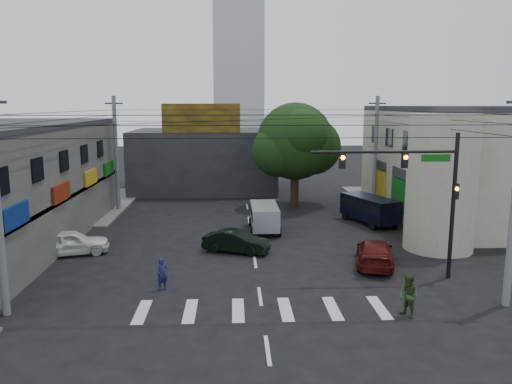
{
  "coord_description": "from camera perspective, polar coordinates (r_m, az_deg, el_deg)",
  "views": [
    {
      "loc": [
        -1.16,
        -24.24,
        8.51
      ],
      "look_at": [
        0.15,
        4.0,
        3.54
      ],
      "focal_mm": 35.0,
      "sensor_mm": 36.0,
      "label": 1
    }
  ],
  "objects": [
    {
      "name": "street_tree",
      "position": [
        41.68,
        4.5,
        5.76
      ],
      "size": [
        6.4,
        6.4,
        8.7
      ],
      "color": "black",
      "rests_on": "ground"
    },
    {
      "name": "utility_pole_far_left",
      "position": [
        41.5,
        -15.68,
        4.19
      ],
      "size": [
        0.32,
        0.32,
        9.2
      ],
      "primitive_type": "cylinder",
      "color": "#59595B",
      "rests_on": "ground"
    },
    {
      "name": "tower_distant",
      "position": [
        95.21,
        -2.02,
        18.11
      ],
      "size": [
        9.0,
        9.0,
        44.0
      ],
      "primitive_type": "cube",
      "color": "silver",
      "rests_on": "ground"
    },
    {
      "name": "traffic_gantry",
      "position": [
        25.19,
        18.29,
        1.06
      ],
      "size": [
        7.1,
        0.35,
        7.2
      ],
      "color": "black",
      "rests_on": "ground"
    },
    {
      "name": "building_far",
      "position": [
        50.62,
        -5.86,
        3.67
      ],
      "size": [
        14.0,
        10.0,
        6.0
      ],
      "primitive_type": "cube",
      "color": "#232326",
      "rests_on": "ground"
    },
    {
      "name": "pedestrian_olive",
      "position": [
        21.44,
        17.04,
        -11.3
      ],
      "size": [
        1.44,
        1.41,
        1.79
      ],
      "primitive_type": "imported",
      "rotation": [
        0.0,
        0.0,
        -1.07
      ],
      "color": "#2E3D1C",
      "rests_on": "ground"
    },
    {
      "name": "ground",
      "position": [
        25.72,
        0.09,
        -9.35
      ],
      "size": [
        160.0,
        160.0,
        0.0
      ],
      "primitive_type": "plane",
      "color": "black",
      "rests_on": "ground"
    },
    {
      "name": "white_compact",
      "position": [
        30.58,
        -20.43,
        -5.43
      ],
      "size": [
        3.99,
        5.16,
        1.45
      ],
      "primitive_type": "imported",
      "rotation": [
        0.0,
        0.0,
        1.85
      ],
      "color": "silver",
      "rests_on": "ground"
    },
    {
      "name": "traffic_officer",
      "position": [
        23.79,
        -10.65,
        -9.23
      ],
      "size": [
        0.88,
        0.87,
        1.52
      ],
      "primitive_type": "imported",
      "rotation": [
        0.0,
        0.0,
        0.58
      ],
      "color": "#151B4B",
      "rests_on": "ground"
    },
    {
      "name": "silver_minivan",
      "position": [
        33.84,
        0.97,
        -3.02
      ],
      "size": [
        4.22,
        1.8,
        1.81
      ],
      "primitive_type": null,
      "rotation": [
        0.0,
        0.0,
        1.58
      ],
      "color": "#A2A6AA",
      "rests_on": "ground"
    },
    {
      "name": "sidewalk_far_left",
      "position": [
        46.25,
        -23.95,
        -1.41
      ],
      "size": [
        16.0,
        16.0,
        0.15
      ],
      "primitive_type": "cube",
      "color": "#514F4C",
      "rests_on": "ground"
    },
    {
      "name": "maroon_sedan",
      "position": [
        27.68,
        13.41,
        -6.74
      ],
      "size": [
        4.19,
        5.64,
        1.37
      ],
      "primitive_type": "imported",
      "rotation": [
        0.0,
        0.0,
        2.89
      ],
      "color": "#460C0A",
      "rests_on": "ground"
    },
    {
      "name": "building_right",
      "position": [
        42.13,
        24.46,
        2.93
      ],
      "size": [
        14.0,
        18.0,
        8.0
      ],
      "primitive_type": "cube",
      "color": "gray",
      "rests_on": "ground"
    },
    {
      "name": "corner_column",
      "position": [
        31.08,
        20.42,
        0.99
      ],
      "size": [
        4.0,
        4.0,
        8.0
      ],
      "primitive_type": "cylinder",
      "color": "gray",
      "rests_on": "ground"
    },
    {
      "name": "utility_pole_far_right",
      "position": [
        42.08,
        13.49,
        4.36
      ],
      "size": [
        0.32,
        0.32,
        9.2
      ],
      "primitive_type": "cylinder",
      "color": "#59595B",
      "rests_on": "ground"
    },
    {
      "name": "navy_van",
      "position": [
        36.93,
        12.86,
        -2.05
      ],
      "size": [
        6.15,
        5.13,
        1.96
      ],
      "primitive_type": null,
      "rotation": [
        0.0,
        0.0,
        1.94
      ],
      "color": "black",
      "rests_on": "ground"
    },
    {
      "name": "dark_sedan",
      "position": [
        29.21,
        -2.28,
        -5.68
      ],
      "size": [
        3.87,
        4.75,
        1.27
      ],
      "primitive_type": "imported",
      "rotation": [
        0.0,
        0.0,
        1.22
      ],
      "color": "black",
      "rests_on": "ground"
    },
    {
      "name": "sidewalk_far_right",
      "position": [
        47.15,
        21.39,
        -1.03
      ],
      "size": [
        16.0,
        16.0,
        0.15
      ],
      "primitive_type": "cube",
      "color": "#514F4C",
      "rests_on": "ground"
    },
    {
      "name": "billboard",
      "position": [
        45.45,
        -6.3,
        8.38
      ],
      "size": [
        7.0,
        0.3,
        2.6
      ],
      "primitive_type": "cube",
      "color": "olive",
      "rests_on": "building_far"
    }
  ]
}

